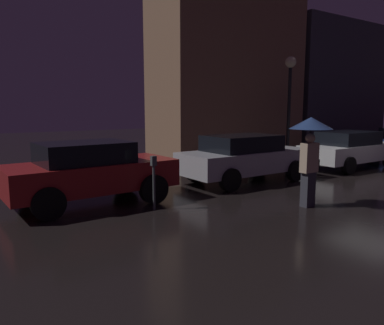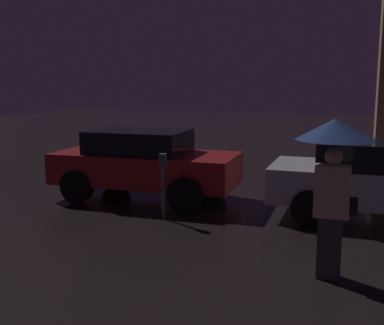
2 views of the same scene
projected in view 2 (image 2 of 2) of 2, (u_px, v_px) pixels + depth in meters
The scene contains 3 objects.
parked_car_red at pixel (144, 163), 10.53m from camera, with size 4.04×1.92×1.51m.
pedestrian_with_umbrella at pixel (334, 157), 6.10m from camera, with size 0.99×0.99×2.10m.
parking_meter at pixel (163, 179), 8.95m from camera, with size 0.12×0.10×1.24m.
Camera 2 is at (-4.92, -7.86, 2.57)m, focal length 45.00 mm.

